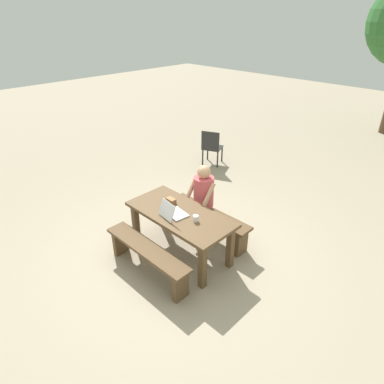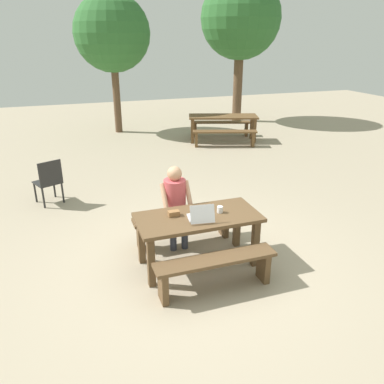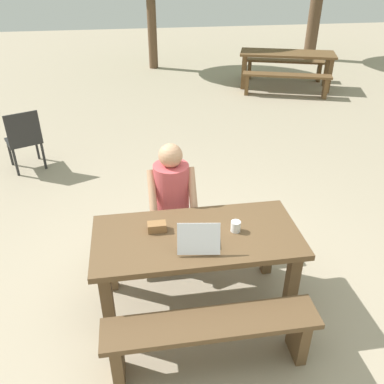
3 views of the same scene
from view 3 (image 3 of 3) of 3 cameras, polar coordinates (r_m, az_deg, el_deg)
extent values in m
plane|color=tan|center=(3.77, 0.60, -15.14)|extent=(30.00, 30.00, 0.00)
cube|color=brown|center=(3.29, 0.67, -6.33)|extent=(1.67, 0.79, 0.05)
cube|color=brown|center=(3.30, -11.69, -15.68)|extent=(0.09, 0.09, 0.70)
cube|color=brown|center=(3.49, 13.79, -12.86)|extent=(0.09, 0.09, 0.70)
cube|color=brown|center=(3.74, -11.49, -9.12)|extent=(0.09, 0.09, 0.70)
cube|color=brown|center=(3.91, 10.72, -7.01)|extent=(0.09, 0.09, 0.70)
cube|color=brown|center=(3.01, 2.76, -18.03)|extent=(1.56, 0.30, 0.05)
cube|color=brown|center=(3.17, -10.45, -21.98)|extent=(0.08, 0.24, 0.42)
cube|color=brown|center=(3.35, 14.76, -18.80)|extent=(0.08, 0.24, 0.42)
cube|color=brown|center=(3.97, -0.88, -3.92)|extent=(1.56, 0.30, 0.05)
cube|color=brown|center=(4.10, -10.38, -7.38)|extent=(0.08, 0.24, 0.42)
cube|color=brown|center=(4.24, 8.32, -5.69)|extent=(0.08, 0.24, 0.42)
cube|color=silver|center=(3.21, 0.87, -6.59)|extent=(0.35, 0.28, 0.02)
cube|color=silver|center=(3.01, 0.95, -6.63)|extent=(0.33, 0.14, 0.23)
cube|color=black|center=(3.01, 0.95, -6.52)|extent=(0.30, 0.12, 0.21)
cube|color=olive|center=(3.31, -4.97, -4.91)|extent=(0.15, 0.09, 0.07)
cylinder|color=white|center=(3.30, 6.17, -4.83)|extent=(0.08, 0.08, 0.09)
cylinder|color=#333847|center=(3.94, -3.71, -8.21)|extent=(0.10, 0.10, 0.47)
cylinder|color=#333847|center=(3.95, -1.09, -7.97)|extent=(0.10, 0.10, 0.47)
cube|color=#333847|center=(3.85, -2.64, -4.08)|extent=(0.28, 0.28, 0.12)
cylinder|color=#C64C51|center=(3.77, -2.90, 0.35)|extent=(0.33, 0.33, 0.51)
cylinder|color=tan|center=(3.66, -5.59, -0.40)|extent=(0.07, 0.32, 0.41)
cylinder|color=tan|center=(3.69, 0.09, 0.05)|extent=(0.07, 0.32, 0.41)
sphere|color=tan|center=(3.60, -3.04, 5.15)|extent=(0.22, 0.22, 0.22)
cube|color=#262626|center=(6.21, -22.62, 6.70)|extent=(0.58, 0.58, 0.02)
cube|color=#262626|center=(5.93, -22.64, 8.13)|extent=(0.41, 0.19, 0.46)
cylinder|color=#262626|center=(6.49, -21.01, 5.99)|extent=(0.04, 0.04, 0.40)
cylinder|color=#262626|center=(6.45, -24.24, 5.10)|extent=(0.04, 0.04, 0.40)
cylinder|color=#262626|center=(6.15, -20.15, 4.79)|extent=(0.04, 0.04, 0.40)
cylinder|color=#262626|center=(6.10, -23.55, 3.84)|extent=(0.04, 0.04, 0.40)
cube|color=brown|center=(9.70, 13.29, 18.45)|extent=(2.19, 1.36, 0.05)
cube|color=brown|center=(9.51, 7.27, 16.32)|extent=(0.11, 0.11, 0.73)
cube|color=brown|center=(9.62, 18.76, 15.16)|extent=(0.11, 0.11, 0.73)
cube|color=brown|center=(10.05, 7.45, 17.10)|extent=(0.11, 0.11, 0.73)
cube|color=brown|center=(10.15, 18.38, 16.00)|extent=(0.11, 0.11, 0.73)
cube|color=brown|center=(9.14, 13.20, 15.71)|extent=(1.85, 0.86, 0.05)
cube|color=brown|center=(9.18, 7.73, 14.78)|extent=(0.15, 0.25, 0.42)
cube|color=brown|center=(9.28, 18.24, 13.73)|extent=(0.15, 0.25, 0.42)
cube|color=brown|center=(10.40, 12.95, 17.54)|extent=(1.85, 0.86, 0.05)
cube|color=brown|center=(10.45, 8.09, 16.71)|extent=(0.15, 0.25, 0.42)
cube|color=brown|center=(10.54, 17.43, 15.78)|extent=(0.15, 0.25, 0.42)
cylinder|color=brown|center=(11.22, -5.70, 22.94)|extent=(0.23, 0.23, 2.39)
cylinder|color=brown|center=(12.68, 17.04, 23.62)|extent=(0.33, 0.33, 2.75)
camera|label=1|loc=(3.56, 91.67, 11.65)|focal=31.12mm
camera|label=2|loc=(2.17, -154.46, -20.62)|focal=35.86mm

